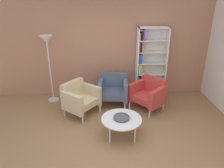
{
  "coord_description": "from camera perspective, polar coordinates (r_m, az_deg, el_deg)",
  "views": [
    {
      "loc": [
        -0.08,
        -3.17,
        2.67
      ],
      "look_at": [
        0.11,
        0.84,
        0.95
      ],
      "focal_mm": 34.1,
      "sensor_mm": 36.0,
      "label": 1
    }
  ],
  "objects": [
    {
      "name": "decorative_bowl",
      "position": [
        4.22,
        2.57,
        -8.84
      ],
      "size": [
        0.32,
        0.32,
        0.05
      ],
      "color": "#4C4C51",
      "rests_on": "coffee_table_low"
    },
    {
      "name": "armchair_corner_red",
      "position": [
        5.26,
        9.81,
        -2.54
      ],
      "size": [
        0.95,
        0.95,
        0.78
      ],
      "rotation": [
        0.0,
        0.0,
        -0.83
      ],
      "color": "#B73833",
      "rests_on": "ground_plane"
    },
    {
      "name": "floor_lamp_torchiere",
      "position": [
        5.5,
        -16.95,
        9.37
      ],
      "size": [
        0.32,
        0.32,
        1.74
      ],
      "color": "silver",
      "rests_on": "ground_plane"
    },
    {
      "name": "armchair_spare_guest",
      "position": [
        5.42,
        0.29,
        -1.41
      ],
      "size": [
        0.77,
        0.71,
        0.78
      ],
      "rotation": [
        0.0,
        0.0,
        -0.08
      ],
      "color": "#4C566B",
      "rests_on": "ground_plane"
    },
    {
      "name": "armchair_by_bookshelf",
      "position": [
        5.03,
        -8.69,
        -3.73
      ],
      "size": [
        0.94,
        0.95,
        0.78
      ],
      "rotation": [
        0.0,
        0.0,
        0.9
      ],
      "color": "#C6B289",
      "rests_on": "ground_plane"
    },
    {
      "name": "coffee_table_low",
      "position": [
        4.25,
        2.55,
        -9.58
      ],
      "size": [
        0.8,
        0.8,
        0.4
      ],
      "color": "silver",
      "rests_on": "ground_plane"
    },
    {
      "name": "ground_plane",
      "position": [
        4.15,
        -1.02,
        -16.91
      ],
      "size": [
        8.32,
        8.32,
        0.0
      ],
      "primitive_type": "plane",
      "color": "olive"
    },
    {
      "name": "bookshelf_tall",
      "position": [
        5.82,
        9.72,
        5.57
      ],
      "size": [
        0.8,
        0.3,
        1.9
      ],
      "color": "silver",
      "rests_on": "ground_plane"
    },
    {
      "name": "brick_back_panel",
      "position": [
        5.76,
        -1.89,
        10.95
      ],
      "size": [
        6.4,
        0.12,
        2.9
      ],
      "primitive_type": "cube",
      "color": "#A87056",
      "rests_on": "ground_plane"
    }
  ]
}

